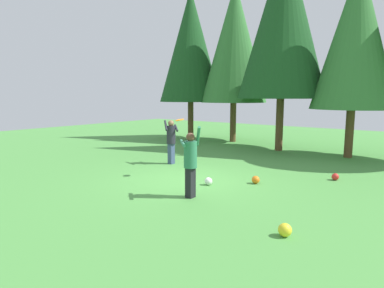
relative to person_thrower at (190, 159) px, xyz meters
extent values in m
plane|color=#4C9342|center=(-1.18, 1.42, -1.01)|extent=(40.00, 40.00, 0.00)
cube|color=black|center=(0.00, 0.00, -0.61)|extent=(0.19, 0.22, 0.79)
cylinder|color=#2D7551|center=(0.00, 0.00, 0.12)|extent=(0.34, 0.34, 0.69)
sphere|color=brown|center=(0.00, 0.00, 0.57)|extent=(0.22, 0.22, 0.22)
cylinder|color=#2D7551|center=(-0.14, -0.14, 0.42)|extent=(0.48, 0.46, 0.13)
cylinder|color=#2D7551|center=(0.14, 0.14, 0.59)|extent=(0.33, 0.32, 0.54)
cube|color=#38476B|center=(-3.21, 2.96, -0.61)|extent=(0.19, 0.22, 0.79)
cylinder|color=#23232D|center=(-3.21, 2.96, 0.13)|extent=(0.34, 0.34, 0.69)
sphere|color=#8C6647|center=(-3.21, 2.96, 0.57)|extent=(0.22, 0.22, 0.22)
cylinder|color=#23232D|center=(-3.08, 3.11, 0.38)|extent=(0.49, 0.45, 0.25)
cylinder|color=#23232D|center=(-3.34, 2.82, 0.49)|extent=(0.45, 0.42, 0.38)
cylinder|color=orange|center=(-1.62, 1.55, 0.85)|extent=(0.38, 0.38, 0.07)
sphere|color=red|center=(2.54, 4.14, -0.90)|extent=(0.22, 0.22, 0.22)
sphere|color=yellow|center=(2.88, -0.85, -0.88)|extent=(0.26, 0.26, 0.26)
sphere|color=orange|center=(0.74, 2.26, -0.89)|extent=(0.24, 0.24, 0.24)
sphere|color=white|center=(-0.30, 1.27, -0.90)|extent=(0.23, 0.23, 0.23)
cylinder|color=brown|center=(1.95, 8.59, 0.87)|extent=(0.34, 0.34, 3.76)
cone|color=#337033|center=(1.95, 8.59, 4.07)|extent=(3.39, 3.39, 6.02)
cylinder|color=brown|center=(-1.16, 8.55, 1.26)|extent=(0.35, 0.35, 4.54)
cone|color=#19471E|center=(-1.16, 8.55, 5.12)|extent=(4.09, 4.09, 7.27)
cylinder|color=brown|center=(-7.29, 9.54, 1.05)|extent=(0.35, 0.35, 4.13)
cone|color=#19471E|center=(-7.29, 9.54, 4.56)|extent=(3.71, 3.71, 6.60)
cylinder|color=brown|center=(-4.51, 9.90, 1.04)|extent=(0.35, 0.35, 4.09)
cone|color=#337033|center=(-4.51, 9.90, 4.51)|extent=(3.68, 3.68, 6.55)
camera|label=1|loc=(5.05, -6.58, 1.60)|focal=30.89mm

